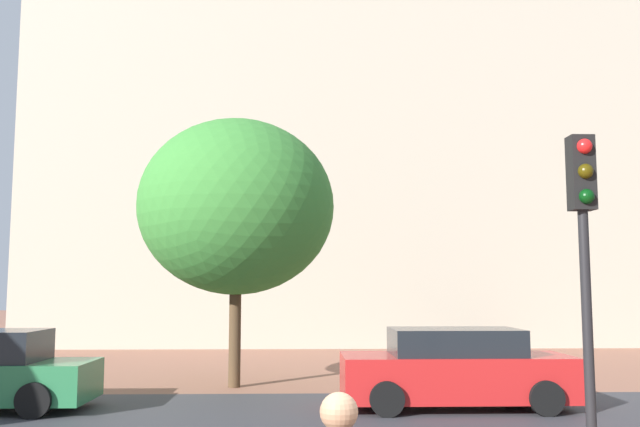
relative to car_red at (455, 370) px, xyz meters
The scene contains 6 objects.
ground_plane 2.67m from the car_red, behind, with size 120.00×120.00×0.00m, color #93604C.
street_asphalt_strip 3.05m from the car_red, 149.08° to the right, with size 120.00×6.92×0.00m, color #38383D.
landmark_building 22.65m from the car_red, 90.91° to the left, with size 28.24×13.68×40.58m.
car_red is the anchor object (origin of this frame).
traffic_light_pole 6.01m from the car_red, 86.76° to the right, with size 0.28×0.34×4.14m.
tree_curb_far 6.50m from the car_red, 147.08° to the left, with size 4.71×4.71×6.40m.
Camera 1 is at (-0.52, -3.97, 2.32)m, focal length 38.70 mm.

